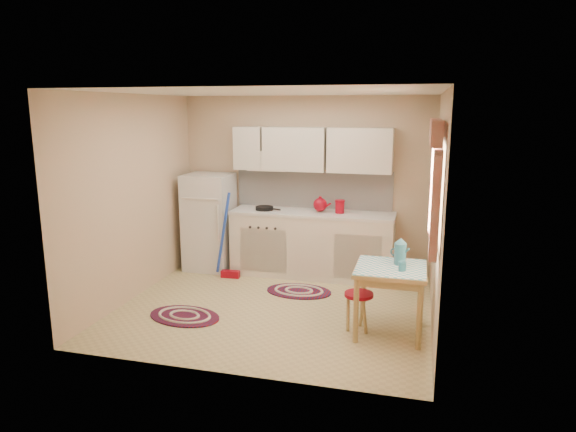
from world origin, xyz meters
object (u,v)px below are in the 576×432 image
object	(u,v)px
fridge	(209,222)
table	(389,301)
base_cabinets	(312,245)
stool	(358,312)

from	to	relation	value
fridge	table	xyz separation A→B (m)	(2.71, -1.62, -0.34)
base_cabinets	table	world-z (taller)	base_cabinets
fridge	base_cabinets	distance (m)	1.55
fridge	table	distance (m)	3.17
table	stool	bearing A→B (deg)	-176.43
stool	fridge	bearing A→B (deg)	145.59
fridge	base_cabinets	bearing A→B (deg)	1.88
base_cabinets	table	xyz separation A→B (m)	(1.18, -1.67, -0.08)
base_cabinets	stool	bearing A→B (deg)	-62.86
fridge	base_cabinets	xyz separation A→B (m)	(1.52, 0.05, -0.26)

